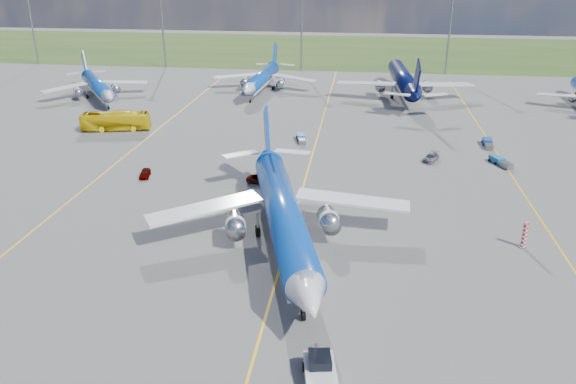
# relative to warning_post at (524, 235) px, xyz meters

# --- Properties ---
(ground) EXTENTS (400.00, 400.00, 0.00)m
(ground) POSITION_rel_warning_post_xyz_m (-26.00, -8.00, -1.50)
(ground) COLOR #565653
(ground) RESTS_ON ground
(grass_strip) EXTENTS (400.00, 80.00, 0.01)m
(grass_strip) POSITION_rel_warning_post_xyz_m (-26.00, 142.00, -1.50)
(grass_strip) COLOR #2D4719
(grass_strip) RESTS_ON ground
(taxiway_lines) EXTENTS (60.25, 160.00, 0.02)m
(taxiway_lines) POSITION_rel_warning_post_xyz_m (-25.83, 19.70, -1.49)
(taxiway_lines) COLOR yellow
(taxiway_lines) RESTS_ON ground
(floodlight_masts) EXTENTS (202.20, 0.50, 22.70)m
(floodlight_masts) POSITION_rel_warning_post_xyz_m (-16.00, 102.00, 11.06)
(floodlight_masts) COLOR slate
(floodlight_masts) RESTS_ON ground
(warning_post) EXTENTS (0.50, 0.50, 3.00)m
(warning_post) POSITION_rel_warning_post_xyz_m (0.00, 0.00, 0.00)
(warning_post) COLOR red
(warning_post) RESTS_ON ground
(bg_jet_nw) EXTENTS (40.17, 42.04, 8.76)m
(bg_jet_nw) POSITION_rel_warning_post_xyz_m (-77.88, 61.24, -1.50)
(bg_jet_nw) COLOR #0B40A5
(bg_jet_nw) RESTS_ON ground
(bg_jet_nnw) EXTENTS (28.85, 36.85, 9.30)m
(bg_jet_nnw) POSITION_rel_warning_post_xyz_m (-42.28, 73.91, -1.50)
(bg_jet_nnw) COLOR #0B40A5
(bg_jet_nnw) RESTS_ON ground
(bg_jet_n) EXTENTS (35.78, 45.27, 11.27)m
(bg_jet_n) POSITION_rel_warning_post_xyz_m (-9.23, 73.55, -1.50)
(bg_jet_n) COLOR #060D3A
(bg_jet_n) RESTS_ON ground
(main_airliner) EXTENTS (42.22, 49.33, 11.10)m
(main_airliner) POSITION_rel_warning_post_xyz_m (-26.31, -3.06, -1.50)
(main_airliner) COLOR #0B40A5
(main_airliner) RESTS_ON ground
(pushback_tug) EXTENTS (3.00, 6.31, 2.09)m
(pushback_tug) POSITION_rel_warning_post_xyz_m (-20.52, -24.44, -0.65)
(pushback_tug) COLOR silver
(pushback_tug) RESTS_ON ground
(apron_bus) EXTENTS (12.89, 5.61, 3.50)m
(apron_bus) POSITION_rel_warning_post_xyz_m (-63.45, 37.76, 0.25)
(apron_bus) COLOR yellow
(apron_bus) RESTS_ON ground
(service_car_a) EXTENTS (2.03, 3.60, 1.16)m
(service_car_a) POSITION_rel_warning_post_xyz_m (-49.31, 15.20, -0.92)
(service_car_a) COLOR #999999
(service_car_a) RESTS_ON ground
(service_car_b) EXTENTS (4.36, 2.73, 1.12)m
(service_car_b) POSITION_rel_warning_post_xyz_m (-32.11, 14.99, -0.94)
(service_car_b) COLOR #999999
(service_car_b) RESTS_ON ground
(service_car_c) EXTENTS (3.14, 4.33, 1.17)m
(service_car_c) POSITION_rel_warning_post_xyz_m (-7.16, 27.95, -0.92)
(service_car_c) COLOR #999999
(service_car_c) RESTS_ON ground
(baggage_tug_w) EXTENTS (3.05, 4.76, 1.05)m
(baggage_tug_w) POSITION_rel_warning_post_xyz_m (3.24, 27.47, -1.01)
(baggage_tug_w) COLOR #196399
(baggage_tug_w) RESTS_ON ground
(baggage_tug_c) EXTENTS (2.07, 4.67, 1.02)m
(baggage_tug_c) POSITION_rel_warning_post_xyz_m (-28.61, 35.52, -1.02)
(baggage_tug_c) COLOR #1B51A7
(baggage_tug_c) RESTS_ON ground
(baggage_tug_e) EXTENTS (1.54, 4.84, 1.07)m
(baggage_tug_e) POSITION_rel_warning_post_xyz_m (3.16, 36.85, -1.00)
(baggage_tug_e) COLOR navy
(baggage_tug_e) RESTS_ON ground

